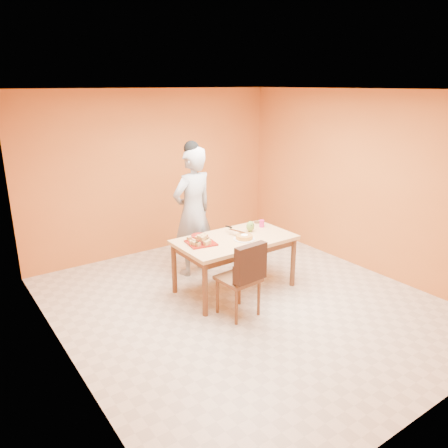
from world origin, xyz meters
TOP-DOWN VIEW (x-y plane):
  - floor at (0.00, 0.00)m, footprint 5.00×5.00m
  - ceiling at (0.00, 0.00)m, footprint 5.00×5.00m
  - wall_back at (0.00, 2.50)m, footprint 4.50×0.00m
  - wall_left at (-2.25, 0.00)m, footprint 0.00×5.00m
  - wall_right at (2.25, 0.00)m, footprint 0.00×5.00m
  - dining_table at (0.15, 0.43)m, footprint 1.60×0.90m
  - dining_chair at (-0.24, -0.18)m, footprint 0.48×0.56m
  - pastry_pile at (-0.35, 0.52)m, footprint 0.32×0.32m
  - person at (-0.01, 1.26)m, footprint 0.77×0.58m
  - pastry_platter at (-0.35, 0.52)m, footprint 0.40×0.40m
  - red_dinner_plate at (-0.21, 0.78)m, footprint 0.28×0.28m
  - white_cake_plate at (0.21, 0.31)m, footprint 0.34×0.34m
  - sponge_cake at (0.21, 0.31)m, footprint 0.26×0.26m
  - cake_server at (0.22, 0.49)m, footprint 0.12×0.27m
  - egg_ornament at (0.49, 0.53)m, footprint 0.12×0.10m
  - magenta_glass at (0.76, 0.60)m, footprint 0.09×0.09m
  - checker_tin at (0.83, 0.78)m, footprint 0.12×0.12m

SIDE VIEW (x-z plane):
  - floor at x=0.00m, z-range 0.00..0.00m
  - dining_chair at x=-0.24m, z-range 0.02..1.01m
  - dining_table at x=0.15m, z-range 0.29..1.05m
  - white_cake_plate at x=0.21m, z-range 0.76..0.77m
  - red_dinner_plate at x=-0.21m, z-range 0.76..0.77m
  - pastry_platter at x=-0.35m, z-range 0.76..0.78m
  - checker_tin at x=0.83m, z-range 0.76..0.79m
  - sponge_cake at x=0.21m, z-range 0.77..0.82m
  - magenta_glass at x=0.76m, z-range 0.76..0.86m
  - cake_server at x=0.22m, z-range 0.83..0.83m
  - pastry_pile at x=-0.35m, z-range 0.78..0.88m
  - egg_ornament at x=0.49m, z-range 0.76..0.91m
  - person at x=-0.01m, z-range 0.00..1.92m
  - wall_back at x=0.00m, z-range -0.90..3.60m
  - wall_left at x=-2.25m, z-range -1.15..3.85m
  - wall_right at x=2.25m, z-range -1.15..3.85m
  - ceiling at x=0.00m, z-range 2.70..2.70m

